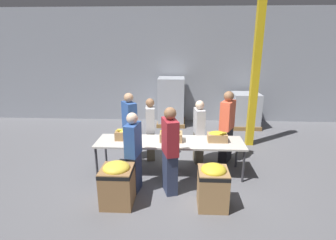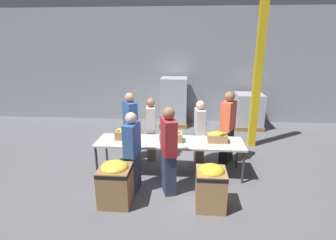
% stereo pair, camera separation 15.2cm
% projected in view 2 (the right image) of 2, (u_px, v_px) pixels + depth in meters
% --- Properties ---
extents(ground_plane, '(30.00, 30.00, 0.00)m').
position_uv_depth(ground_plane, '(170.00, 172.00, 5.95)').
color(ground_plane, slate).
extents(wall_back, '(16.00, 0.08, 4.00)m').
position_uv_depth(wall_back, '(178.00, 66.00, 9.40)').
color(wall_back, '#9399A3').
rests_on(wall_back, ground_plane).
extents(sorting_table, '(3.22, 0.82, 0.75)m').
position_uv_depth(sorting_table, '(170.00, 143.00, 5.75)').
color(sorting_table, beige).
rests_on(sorting_table, ground_plane).
extents(banana_box_0, '(0.43, 0.31, 0.25)m').
position_uv_depth(banana_box_0, '(126.00, 134.00, 5.85)').
color(banana_box_0, '#A37A4C').
rests_on(banana_box_0, sorting_table).
extents(banana_box_1, '(0.49, 0.31, 0.27)m').
position_uv_depth(banana_box_1, '(171.00, 135.00, 5.73)').
color(banana_box_1, tan).
rests_on(banana_box_1, sorting_table).
extents(banana_box_2, '(0.43, 0.29, 0.24)m').
position_uv_depth(banana_box_2, '(217.00, 137.00, 5.68)').
color(banana_box_2, tan).
rests_on(banana_box_2, sorting_table).
extents(volunteer_0, '(0.43, 0.52, 1.75)m').
position_uv_depth(volunteer_0, '(228.00, 128.00, 6.26)').
color(volunteer_0, black).
rests_on(volunteer_0, ground_plane).
extents(volunteer_1, '(0.35, 0.51, 1.72)m').
position_uv_depth(volunteer_1, '(169.00, 152.00, 4.95)').
color(volunteer_1, '#2D3856').
rests_on(volunteer_1, ground_plane).
extents(volunteer_2, '(0.25, 0.44, 1.55)m').
position_uv_depth(volunteer_2, '(151.00, 129.00, 6.45)').
color(volunteer_2, '#6B604C').
rests_on(volunteer_2, ground_plane).
extents(volunteer_3, '(0.28, 0.46, 1.60)m').
position_uv_depth(volunteer_3, '(132.00, 153.00, 5.04)').
color(volunteer_3, '#2D3856').
rests_on(volunteer_3, ground_plane).
extents(volunteer_4, '(0.26, 0.44, 1.54)m').
position_uv_depth(volunteer_4, '(199.00, 132.00, 6.25)').
color(volunteer_4, '#6B604C').
rests_on(volunteer_4, ground_plane).
extents(volunteer_5, '(0.44, 0.50, 1.69)m').
position_uv_depth(volunteer_5, '(131.00, 127.00, 6.45)').
color(volunteer_5, '#2D3856').
rests_on(volunteer_5, ground_plane).
extents(donation_bin_0, '(0.56, 0.56, 0.82)m').
position_uv_depth(donation_bin_0, '(115.00, 182.00, 4.71)').
color(donation_bin_0, olive).
rests_on(donation_bin_0, ground_plane).
extents(donation_bin_1, '(0.52, 0.52, 0.82)m').
position_uv_depth(donation_bin_1, '(211.00, 185.00, 4.58)').
color(donation_bin_1, '#A37A4C').
rests_on(donation_bin_1, ground_plane).
extents(support_pillar, '(0.19, 0.19, 4.00)m').
position_uv_depth(support_pillar, '(258.00, 75.00, 6.95)').
color(support_pillar, gold).
rests_on(support_pillar, ground_plane).
extents(pallet_stack_0, '(0.97, 0.97, 1.18)m').
position_uv_depth(pallet_stack_0, '(248.00, 111.00, 8.92)').
color(pallet_stack_0, olive).
rests_on(pallet_stack_0, ground_plane).
extents(pallet_stack_1, '(0.97, 0.97, 1.67)m').
position_uv_depth(pallet_stack_1, '(174.00, 102.00, 9.19)').
color(pallet_stack_1, olive).
rests_on(pallet_stack_1, ground_plane).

